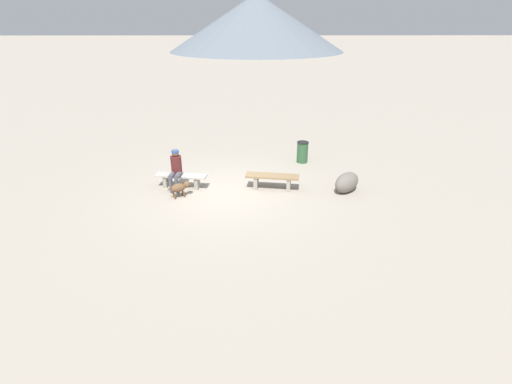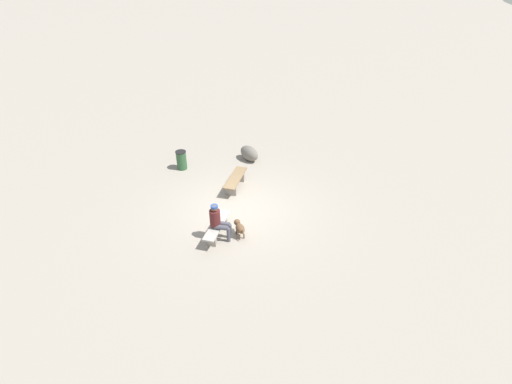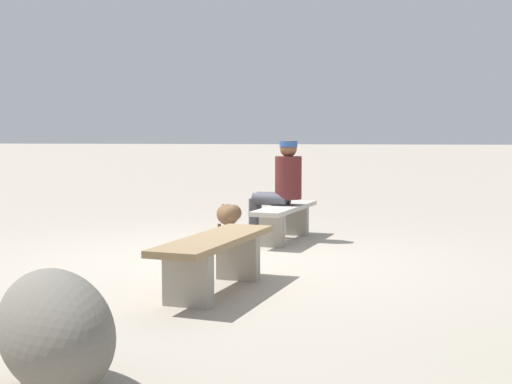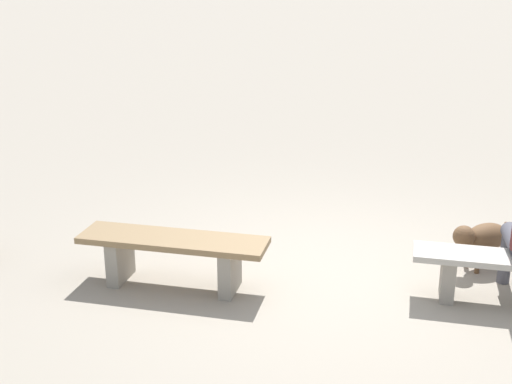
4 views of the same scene
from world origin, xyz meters
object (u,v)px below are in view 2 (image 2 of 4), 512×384
at_px(trash_bin, 182,160).
at_px(seated_person, 218,220).
at_px(dog, 239,227).
at_px(bench_left, 235,180).
at_px(bench_right, 217,227).
at_px(boulder, 249,153).

bearing_deg(trash_bin, seated_person, 29.11).
relative_size(dog, trash_bin, 0.81).
bearing_deg(bench_left, seated_person, 7.60).
height_order(bench_right, trash_bin, trash_bin).
bearing_deg(bench_right, seated_person, 39.21).
xyz_separation_m(dog, boulder, (-5.04, -0.33, -0.01)).
distance_m(seated_person, boulder, 5.26).
distance_m(seated_person, trash_bin, 4.81).
distance_m(bench_left, seated_person, 3.00).
xyz_separation_m(bench_right, dog, (-0.08, 0.69, 0.00)).
relative_size(bench_right, dog, 2.62).
height_order(bench_right, dog, dog).
height_order(bench_left, dog, dog).
height_order(bench_right, seated_person, seated_person).
distance_m(bench_left, bench_right, 2.85).
xyz_separation_m(seated_person, boulder, (-5.24, 0.29, -0.40)).
height_order(dog, boulder, boulder).
bearing_deg(trash_bin, bench_left, 62.98).
relative_size(bench_left, dog, 2.70).
xyz_separation_m(bench_left, bench_right, (2.85, -0.13, -0.01)).
xyz_separation_m(bench_left, seated_person, (2.97, -0.06, 0.38)).
distance_m(seated_person, dog, 0.76).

